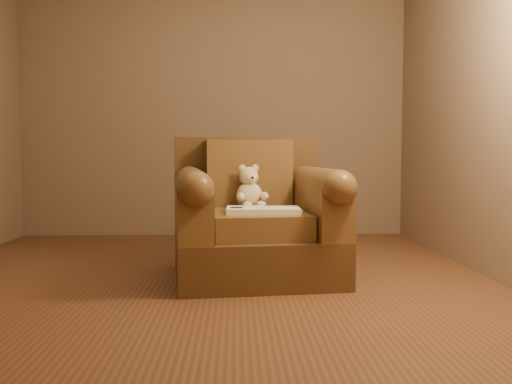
{
  "coord_description": "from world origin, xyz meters",
  "views": [
    {
      "loc": [
        0.24,
        -4.02,
        0.88
      ],
      "look_at": [
        0.37,
        -0.15,
        0.6
      ],
      "focal_mm": 40.0,
      "sensor_mm": 36.0,
      "label": 1
    }
  ],
  "objects": [
    {
      "name": "guidebook",
      "position": [
        0.42,
        -0.26,
        0.49
      ],
      "size": [
        0.49,
        0.29,
        0.04
      ],
      "rotation": [
        0.0,
        0.0,
        0.0
      ],
      "color": "beige",
      "rests_on": "armchair"
    },
    {
      "name": "teddy_bear",
      "position": [
        0.34,
        0.04,
        0.59
      ],
      "size": [
        0.23,
        0.27,
        0.32
      ],
      "rotation": [
        0.0,
        0.0,
        0.28
      ],
      "color": "beige",
      "rests_on": "armchair"
    },
    {
      "name": "armchair",
      "position": [
        0.37,
        -0.04,
        0.38
      ],
      "size": [
        1.22,
        1.17,
        0.99
      ],
      "rotation": [
        0.0,
        0.0,
        0.12
      ],
      "color": "#493218",
      "rests_on": "floor"
    },
    {
      "name": "room",
      "position": [
        0.0,
        0.0,
        1.71
      ],
      "size": [
        4.02,
        4.02,
        2.71
      ],
      "color": "#775E49",
      "rests_on": "ground"
    },
    {
      "name": "side_table",
      "position": [
        0.87,
        0.38,
        0.31
      ],
      "size": [
        0.41,
        0.41,
        0.57
      ],
      "color": "#C48B36",
      "rests_on": "floor"
    },
    {
      "name": "floor",
      "position": [
        0.0,
        0.0,
        0.0
      ],
      "size": [
        4.0,
        4.0,
        0.0
      ],
      "primitive_type": "plane",
      "color": "brown",
      "rests_on": "ground"
    }
  ]
}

